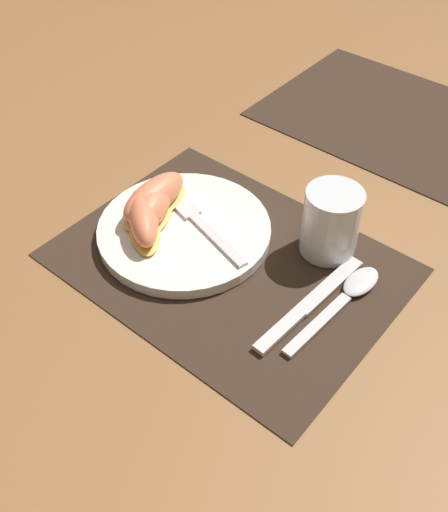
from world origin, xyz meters
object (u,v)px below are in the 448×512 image
(knife, at_px, (308,305))
(juice_glass, at_px, (330,225))
(citrus_wedge_2, at_px, (143,219))
(fork, at_px, (197,219))
(spoon, at_px, (350,293))
(citrus_wedge_1, at_px, (151,209))
(plate, at_px, (187,229))
(citrus_wedge_0, at_px, (154,199))

(knife, bearing_deg, juice_glass, 110.50)
(knife, relative_size, citrus_wedge_2, 1.76)
(knife, distance_m, fork, 0.20)
(spoon, bearing_deg, knife, -121.06)
(fork, height_order, citrus_wedge_2, citrus_wedge_2)
(juice_glass, height_order, spoon, juice_glass)
(spoon, xyz_separation_m, citrus_wedge_1, (-0.28, -0.07, 0.03))
(citrus_wedge_1, height_order, citrus_wedge_2, same)
(citrus_wedge_1, bearing_deg, plate, 27.69)
(plate, bearing_deg, fork, 68.56)
(juice_glass, relative_size, citrus_wedge_1, 0.87)
(spoon, relative_size, fork, 0.98)
(spoon, bearing_deg, citrus_wedge_2, -161.88)
(fork, height_order, citrus_wedge_1, citrus_wedge_1)
(plate, relative_size, knife, 1.18)
(spoon, distance_m, citrus_wedge_0, 0.30)
(fork, bearing_deg, citrus_wedge_1, -142.45)
(knife, height_order, spoon, spoon)
(knife, relative_size, citrus_wedge_1, 1.85)
(knife, xyz_separation_m, fork, (-0.20, 0.02, 0.02))
(knife, distance_m, citrus_wedge_1, 0.25)
(citrus_wedge_0, height_order, citrus_wedge_2, citrus_wedge_0)
(spoon, relative_size, citrus_wedge_2, 1.59)
(plate, distance_m, knife, 0.21)
(plate, xyz_separation_m, citrus_wedge_1, (-0.04, -0.02, 0.03))
(knife, xyz_separation_m, citrus_wedge_2, (-0.24, -0.04, 0.03))
(spoon, bearing_deg, citrus_wedge_0, -170.04)
(plate, distance_m, fork, 0.02)
(juice_glass, height_order, fork, juice_glass)
(juice_glass, bearing_deg, fork, -152.74)
(fork, bearing_deg, plate, -111.44)
(plate, relative_size, spoon, 1.30)
(citrus_wedge_1, bearing_deg, citrus_wedge_0, 123.15)
(juice_glass, xyz_separation_m, fork, (-0.16, -0.08, -0.02))
(knife, height_order, fork, fork)
(citrus_wedge_0, height_order, citrus_wedge_1, citrus_wedge_0)
(plate, bearing_deg, spoon, 10.85)
(fork, height_order, citrus_wedge_0, citrus_wedge_0)
(juice_glass, xyz_separation_m, citrus_wedge_2, (-0.21, -0.14, -0.01))
(citrus_wedge_0, bearing_deg, plate, 6.11)
(knife, distance_m, citrus_wedge_2, 0.25)
(knife, relative_size, spoon, 1.10)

